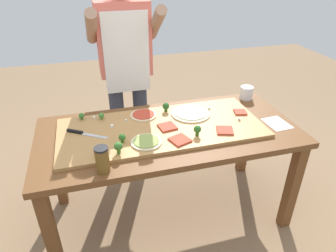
# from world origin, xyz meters

# --- Properties ---
(ground_plane) EXTENTS (8.00, 8.00, 0.00)m
(ground_plane) POSITION_xyz_m (0.00, 0.00, 0.00)
(ground_plane) COLOR #896B4C
(prep_table) EXTENTS (1.69, 0.80, 0.74)m
(prep_table) POSITION_xyz_m (0.00, 0.00, 0.65)
(prep_table) COLOR brown
(prep_table) RESTS_ON ground
(cutting_board) EXTENTS (1.32, 0.57, 0.02)m
(cutting_board) POSITION_xyz_m (-0.04, 0.02, 0.75)
(cutting_board) COLOR #B27F47
(cutting_board) RESTS_ON prep_table
(chefs_knife) EXTENTS (0.25, 0.17, 0.02)m
(chefs_knife) POSITION_xyz_m (-0.55, 0.06, 0.77)
(chefs_knife) COLOR #B7BABF
(chefs_knife) RESTS_ON cutting_board
(pizza_whole_cheese_artichoke) EXTENTS (0.27, 0.27, 0.02)m
(pizza_whole_cheese_artichoke) POSITION_xyz_m (0.19, 0.13, 0.77)
(pizza_whole_cheese_artichoke) COLOR beige
(pizza_whole_cheese_artichoke) RESTS_ON cutting_board
(pizza_whole_pesto_green) EXTENTS (0.19, 0.19, 0.02)m
(pizza_whole_pesto_green) POSITION_xyz_m (-0.18, -0.15, 0.77)
(pizza_whole_pesto_green) COLOR beige
(pizza_whole_pesto_green) RESTS_ON cutting_board
(pizza_whole_tomato_red) EXTENTS (0.18, 0.18, 0.02)m
(pizza_whole_tomato_red) POSITION_xyz_m (-0.13, 0.19, 0.77)
(pizza_whole_tomato_red) COLOR beige
(pizza_whole_tomato_red) RESTS_ON cutting_board
(pizza_slice_near_right) EXTENTS (0.13, 0.13, 0.01)m
(pizza_slice_near_right) POSITION_xyz_m (0.33, -0.15, 0.77)
(pizza_slice_near_right) COLOR #BC3D28
(pizza_slice_near_right) RESTS_ON cutting_board
(pizza_slice_far_left) EXTENTS (0.10, 0.10, 0.01)m
(pizza_slice_far_left) POSITION_xyz_m (0.54, 0.05, 0.77)
(pizza_slice_far_left) COLOR #BC3D28
(pizza_slice_far_left) RESTS_ON cutting_board
(pizza_slice_near_left) EXTENTS (0.12, 0.12, 0.01)m
(pizza_slice_near_left) POSITION_xyz_m (-0.01, -0.01, 0.77)
(pizza_slice_near_left) COLOR #BC3D28
(pizza_slice_near_left) RESTS_ON cutting_board
(pizza_slice_far_right) EXTENTS (0.14, 0.14, 0.01)m
(pizza_slice_far_right) POSITION_xyz_m (0.02, -0.18, 0.77)
(pizza_slice_far_right) COLOR #BC3D28
(pizza_slice_far_right) RESTS_ON cutting_board
(broccoli_floret_front_mid) EXTENTS (0.04, 0.04, 0.06)m
(broccoli_floret_front_mid) POSITION_xyz_m (-0.32, -0.10, 0.80)
(broccoli_floret_front_mid) COLOR #366618
(broccoli_floret_front_mid) RESTS_ON cutting_board
(broccoli_floret_back_right) EXTENTS (0.05, 0.05, 0.07)m
(broccoli_floret_back_right) POSITION_xyz_m (0.04, 0.22, 0.80)
(broccoli_floret_back_right) COLOR #2C5915
(broccoli_floret_back_right) RESTS_ON cutting_board
(broccoli_floret_front_right) EXTENTS (0.04, 0.04, 0.05)m
(broccoli_floret_front_right) POSITION_xyz_m (-0.41, 0.22, 0.79)
(broccoli_floret_front_right) COLOR #487A23
(broccoli_floret_front_right) RESTS_ON cutting_board
(broccoli_floret_back_mid) EXTENTS (0.04, 0.04, 0.05)m
(broccoli_floret_back_mid) POSITION_xyz_m (-0.46, -0.21, 0.79)
(broccoli_floret_back_mid) COLOR #3F7220
(broccoli_floret_back_mid) RESTS_ON cutting_board
(broccoli_floret_center_left) EXTENTS (0.05, 0.05, 0.07)m
(broccoli_floret_center_left) POSITION_xyz_m (0.14, -0.15, 0.80)
(broccoli_floret_center_left) COLOR #366618
(broccoli_floret_center_left) RESTS_ON cutting_board
(broccoli_floret_front_left) EXTENTS (0.04, 0.04, 0.05)m
(broccoli_floret_front_left) POSITION_xyz_m (-0.54, 0.26, 0.79)
(broccoli_floret_front_left) COLOR #3F7220
(broccoli_floret_front_left) RESTS_ON cutting_board
(broccoli_floret_back_left) EXTENTS (0.05, 0.05, 0.07)m
(broccoli_floret_back_left) POSITION_xyz_m (-0.35, -0.21, 0.81)
(broccoli_floret_back_left) COLOR #3F7220
(broccoli_floret_back_left) RESTS_ON cutting_board
(cheese_crumble_a) EXTENTS (0.02, 0.02, 0.01)m
(cheese_crumble_a) POSITION_xyz_m (0.35, 0.17, 0.77)
(cheese_crumble_a) COLOR white
(cheese_crumble_a) RESTS_ON cutting_board
(cheese_crumble_b) EXTENTS (0.02, 0.02, 0.01)m
(cheese_crumble_b) POSITION_xyz_m (-0.26, 0.15, 0.77)
(cheese_crumble_b) COLOR white
(cheese_crumble_b) RESTS_ON cutting_board
(cheese_crumble_c) EXTENTS (0.02, 0.02, 0.02)m
(cheese_crumble_c) POSITION_xyz_m (0.48, -0.04, 0.77)
(cheese_crumble_c) COLOR silver
(cheese_crumble_c) RESTS_ON cutting_board
(cheese_crumble_d) EXTENTS (0.02, 0.02, 0.02)m
(cheese_crumble_d) POSITION_xyz_m (-0.46, 0.25, 0.77)
(cheese_crumble_d) COLOR white
(cheese_crumble_d) RESTS_ON cutting_board
(cheese_crumble_e) EXTENTS (0.02, 0.02, 0.02)m
(cheese_crumble_e) POSITION_xyz_m (-0.36, 0.09, 0.77)
(cheese_crumble_e) COLOR white
(cheese_crumble_e) RESTS_ON cutting_board
(cheese_crumble_f) EXTENTS (0.02, 0.02, 0.02)m
(cheese_crumble_f) POSITION_xyz_m (0.18, -0.06, 0.77)
(cheese_crumble_f) COLOR white
(cheese_crumble_f) RESTS_ON cutting_board
(flour_cup) EXTENTS (0.10, 0.10, 0.10)m
(flour_cup) POSITION_xyz_m (0.72, 0.31, 0.78)
(flour_cup) COLOR white
(flour_cup) RESTS_ON prep_table
(sauce_jar) EXTENTS (0.07, 0.07, 0.15)m
(sauce_jar) POSITION_xyz_m (-0.45, -0.32, 0.82)
(sauce_jar) COLOR brown
(sauce_jar) RESTS_ON prep_table
(recipe_note) EXTENTS (0.15, 0.19, 0.00)m
(recipe_note) POSITION_xyz_m (0.73, -0.12, 0.74)
(recipe_note) COLOR white
(recipe_note) RESTS_ON prep_table
(cook_center) EXTENTS (0.54, 0.39, 1.67)m
(cook_center) POSITION_xyz_m (-0.16, 0.68, 1.00)
(cook_center) COLOR #333847
(cook_center) RESTS_ON ground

